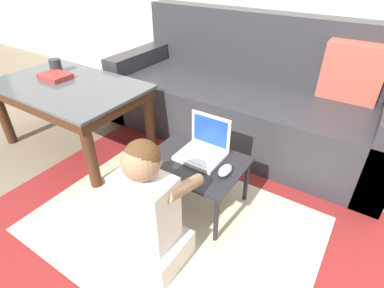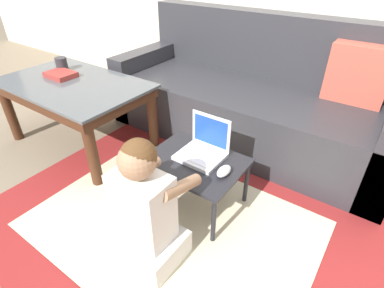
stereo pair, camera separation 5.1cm
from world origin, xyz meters
name	(u,v)px [view 2 (the right image)]	position (x,y,z in m)	size (l,w,h in m)	color
ground_plane	(169,205)	(0.00, 0.00, 0.00)	(16.00, 16.00, 0.00)	#7F705B
area_rug	(173,224)	(0.11, -0.10, 0.00)	(2.01, 1.44, 0.01)	maroon
couch	(252,100)	(0.01, 1.00, 0.30)	(2.06, 0.82, 0.88)	#2D2D33
coffee_table	(74,92)	(-0.96, 0.16, 0.41)	(1.05, 0.65, 0.49)	#4C5156
laptop_desk	(195,166)	(0.11, 0.11, 0.27)	(0.52, 0.40, 0.30)	black
laptop	(203,150)	(0.12, 0.17, 0.34)	(0.24, 0.21, 0.22)	silver
computer_mouse	(224,171)	(0.29, 0.10, 0.32)	(0.06, 0.10, 0.04)	silver
person_seated	(144,210)	(0.12, -0.30, 0.28)	(0.34, 0.38, 0.65)	silver
cup_on_table	(62,64)	(-1.22, 0.27, 0.53)	(0.08, 0.08, 0.10)	#2D2D33
book_on_table	(61,75)	(-1.11, 0.18, 0.50)	(0.21, 0.15, 0.03)	#99332D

